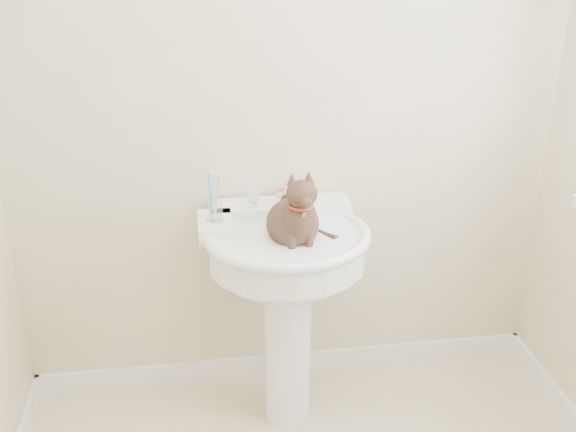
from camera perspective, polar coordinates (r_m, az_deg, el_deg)
name	(u,v)px	position (r m, az deg, el deg)	size (l,w,h in m)	color
wall_back	(287,102)	(2.61, -0.12, 9.63)	(2.20, 0.00, 2.50)	#C4B395
baseboard_back	(287,362)	(3.13, -0.07, -12.29)	(2.20, 0.02, 0.09)	white
pedestal_sink	(286,269)	(2.54, -0.13, -4.49)	(0.63, 0.62, 0.87)	white
faucet	(281,197)	(2.58, -0.57, 1.65)	(0.28, 0.12, 0.14)	silver
soap_bar	(295,193)	(2.68, 0.61, 1.92)	(0.09, 0.06, 0.03)	#F14939
toothbrush_cup	(214,209)	(2.47, -6.25, 0.63)	(0.07, 0.07, 0.19)	silver
cat	(295,219)	(2.40, 0.58, -0.27)	(0.21, 0.27, 0.39)	#4D3429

